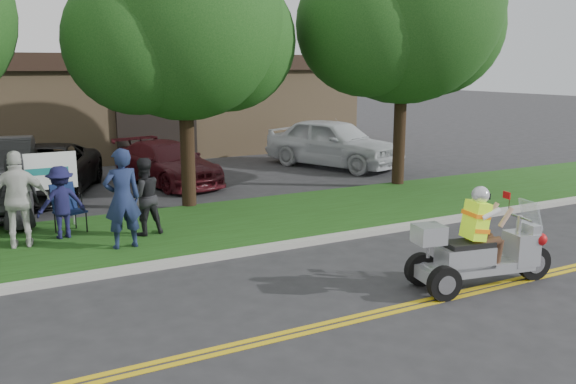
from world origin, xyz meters
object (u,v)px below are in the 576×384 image
lawn_chair_b (67,205)px  spectator_adult_left (122,198)px  trike_scooter (479,252)px  parked_car_mid (45,171)px  spectator_adult_mid (143,197)px  parked_car_far_right (333,143)px  parked_car_right (167,163)px  spectator_adult_right (19,199)px

lawn_chair_b → spectator_adult_left: bearing=-87.0°
trike_scooter → parked_car_mid: size_ratio=0.51×
spectator_adult_mid → parked_car_far_right: size_ratio=0.32×
lawn_chair_b → parked_car_mid: parked_car_mid is taller
parked_car_mid → parked_car_right: parked_car_mid is taller
spectator_adult_left → parked_car_mid: spectator_adult_left is taller
parked_car_mid → trike_scooter: bearing=-42.3°
spectator_adult_right → parked_car_mid: spectator_adult_right is taller
trike_scooter → lawn_chair_b: size_ratio=2.50×
spectator_adult_left → spectator_adult_mid: (0.60, 0.74, -0.17)m
lawn_chair_b → spectator_adult_mid: bearing=-57.1°
spectator_adult_left → parked_car_mid: size_ratio=0.38×
parked_car_right → parked_car_far_right: bearing=-9.9°
spectator_adult_mid → parked_car_mid: 5.76m
trike_scooter → spectator_adult_left: size_ratio=1.33×
spectator_adult_left → parked_car_far_right: bearing=-144.7°
trike_scooter → spectator_adult_mid: bearing=137.2°
parked_car_far_right → parked_car_mid: bearing=160.2°
spectator_adult_right → parked_car_far_right: size_ratio=0.37×
lawn_chair_b → parked_car_mid: 4.61m
parked_car_right → parked_car_far_right: 6.21m
lawn_chair_b → parked_car_right: bearing=30.9°
trike_scooter → spectator_adult_right: spectator_adult_right is taller
parked_car_far_right → parked_car_right: bearing=160.7°
spectator_adult_right → spectator_adult_left: bearing=157.9°
spectator_adult_right → spectator_adult_mid: bearing=-178.7°
lawn_chair_b → parked_car_right: (3.65, 4.68, -0.04)m
spectator_adult_right → parked_car_right: 7.14m
lawn_chair_b → parked_car_mid: bearing=67.4°
parked_car_right → parked_car_far_right: size_ratio=0.87×
spectator_adult_mid → parked_car_right: bearing=-118.6°
lawn_chair_b → spectator_adult_mid: size_ratio=0.64×
parked_car_right → parked_car_mid: bearing=168.7°
spectator_adult_right → parked_car_right: bearing=-123.0°
trike_scooter → parked_car_far_right: 12.18m
trike_scooter → lawn_chair_b: 8.40m
spectator_adult_left → spectator_adult_mid: bearing=-130.3°
spectator_adult_right → parked_car_mid: bearing=-94.1°
spectator_adult_left → spectator_adult_mid: size_ratio=1.20×
trike_scooter → spectator_adult_mid: 6.76m
parked_car_right → spectator_adult_left: bearing=-126.5°
trike_scooter → spectator_adult_right: 8.56m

